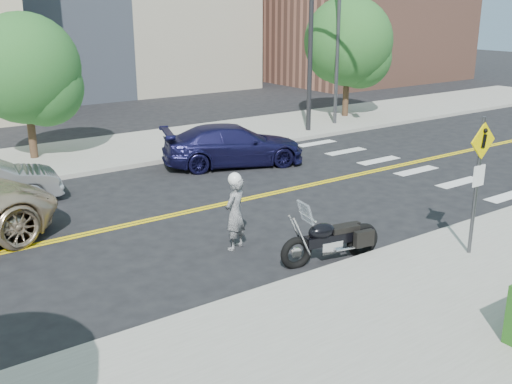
{
  "coord_description": "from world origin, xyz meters",
  "views": [
    {
      "loc": [
        -6.61,
        -13.45,
        5.34
      ],
      "look_at": [
        1.02,
        -2.72,
        1.2
      ],
      "focal_mm": 42.0,
      "sensor_mm": 36.0,
      "label": 1
    }
  ],
  "objects": [
    {
      "name": "tree_far_a",
      "position": [
        -1.07,
        7.91,
        3.25
      ],
      "size": [
        3.76,
        3.76,
        5.14
      ],
      "rotation": [
        0.0,
        0.0,
        -0.33
      ],
      "color": "#382619",
      "rests_on": "ground"
    },
    {
      "name": "lamp_post",
      "position": [
        12.0,
        6.5,
        4.15
      ],
      "size": [
        0.16,
        0.16,
        8.0
      ],
      "primitive_type": "cylinder",
      "color": "#4C4C51",
      "rests_on": "sidewalk_far"
    },
    {
      "name": "motorcyclist",
      "position": [
        0.36,
        -2.84,
        0.9
      ],
      "size": [
        0.73,
        0.62,
        1.8
      ],
      "rotation": [
        0.0,
        0.0,
        3.56
      ],
      "color": "#A8A8AD",
      "rests_on": "ground"
    },
    {
      "name": "pedestrian_sign",
      "position": [
        4.2,
        -6.31,
        1.96
      ],
      "size": [
        0.78,
        0.08,
        3.0
      ],
      "color": "#4C4C51",
      "rests_on": "sidewalk_near"
    },
    {
      "name": "tree_far_b",
      "position": [
        13.72,
        7.63,
        3.67
      ],
      "size": [
        4.17,
        4.17,
        5.76
      ],
      "rotation": [
        0.0,
        0.0,
        -0.29
      ],
      "color": "#382619",
      "rests_on": "ground"
    },
    {
      "name": "traffic_light",
      "position": [
        10.0,
        5.08,
        4.67
      ],
      "size": [
        0.28,
        4.5,
        7.0
      ],
      "color": "black",
      "rests_on": "sidewalk_far"
    },
    {
      "name": "ground_plane",
      "position": [
        0.0,
        0.0,
        0.0
      ],
      "size": [
        120.0,
        120.0,
        0.0
      ],
      "primitive_type": "plane",
      "color": "black",
      "rests_on": "ground"
    },
    {
      "name": "parked_car_blue",
      "position": [
        4.43,
        3.41,
        0.71
      ],
      "size": [
        5.26,
        3.48,
        1.42
      ],
      "primitive_type": "imported",
      "rotation": [
        0.0,
        0.0,
        1.24
      ],
      "color": "#171541",
      "rests_on": "ground"
    },
    {
      "name": "motorcycle",
      "position": [
        1.69,
        -4.6,
        0.71
      ],
      "size": [
        2.43,
        1.11,
        1.43
      ],
      "primitive_type": null,
      "rotation": [
        0.0,
        0.0,
        -0.17
      ],
      "color": "black",
      "rests_on": "ground"
    },
    {
      "name": "sidewalk_near",
      "position": [
        0.0,
        -7.5,
        0.07
      ],
      "size": [
        60.0,
        5.0,
        0.15
      ],
      "primitive_type": "cube",
      "color": "#9E9B91",
      "rests_on": "ground_plane"
    },
    {
      "name": "sidewalk_far",
      "position": [
        0.0,
        7.5,
        0.07
      ],
      "size": [
        60.0,
        5.0,
        0.15
      ],
      "primitive_type": "cube",
      "color": "#9E9B91",
      "rests_on": "ground_plane"
    }
  ]
}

